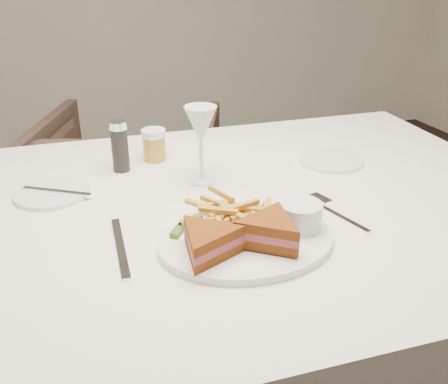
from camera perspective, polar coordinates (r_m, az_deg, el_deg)
name	(u,v)px	position (r m, az deg, el deg)	size (l,w,h in m)	color
table	(217,341)	(1.26, -0.84, -16.71)	(1.44, 0.96, 0.75)	white
chair_far	(130,186)	(2.08, -10.68, 0.69)	(0.69, 0.65, 0.71)	#4C382E
table_setting	(223,201)	(0.97, -0.14, -1.07)	(0.82, 0.63, 0.18)	white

